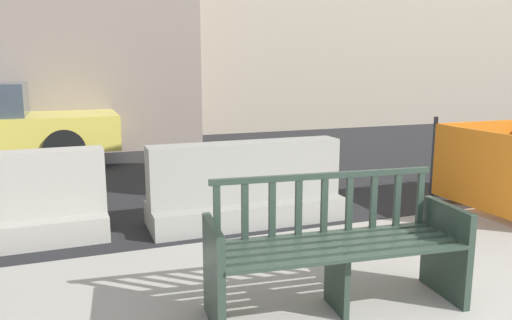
# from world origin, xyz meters

# --- Properties ---
(street_asphalt) EXTENTS (120.00, 12.00, 0.01)m
(street_asphalt) POSITION_xyz_m (0.00, 8.70, 0.00)
(street_asphalt) COLOR black
(street_asphalt) RESTS_ON ground
(street_bench) EXTENTS (1.73, 0.68, 0.88)m
(street_bench) POSITION_xyz_m (-0.50, 1.15, 0.40)
(street_bench) COLOR #28382D
(street_bench) RESTS_ON ground
(jersey_barrier_centre) EXTENTS (2.00, 0.68, 0.84)m
(jersey_barrier_centre) POSITION_xyz_m (-0.42, 3.14, 0.34)
(jersey_barrier_centre) COLOR gray
(jersey_barrier_centre) RESTS_ON ground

